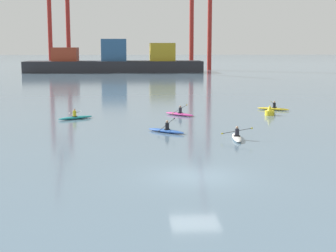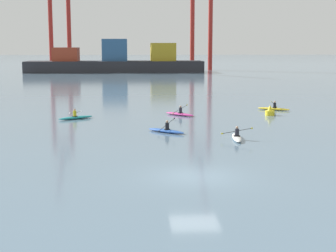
# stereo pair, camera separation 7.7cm
# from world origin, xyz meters

# --- Properties ---
(ground_plane) EXTENTS (800.00, 800.00, 0.00)m
(ground_plane) POSITION_xyz_m (0.00, 0.00, 0.00)
(ground_plane) COLOR slate
(container_barge) EXTENTS (44.97, 9.64, 8.44)m
(container_barge) POSITION_xyz_m (-6.71, 107.44, 2.63)
(container_barge) COLOR #28282D
(container_barge) RESTS_ON ground
(gantry_crane_west) EXTENTS (6.26, 19.12, 33.85)m
(gantry_crane_west) POSITION_xyz_m (-22.73, 121.74, 16.71)
(gantry_crane_west) COLOR maroon
(gantry_crane_west) RESTS_ON ground
(gantry_crane_west_mid) EXTENTS (6.27, 19.12, 38.64)m
(gantry_crane_west_mid) POSITION_xyz_m (16.71, 117.10, 17.93)
(gantry_crane_west_mid) COLOR maroon
(gantry_crane_west_mid) RESTS_ON ground
(channel_buoy) EXTENTS (0.90, 0.90, 1.00)m
(channel_buoy) POSITION_xyz_m (10.04, 22.37, 0.36)
(channel_buoy) COLOR yellow
(channel_buoy) RESTS_ON ground
(kayak_teal) EXTENTS (3.15, 2.40, 0.95)m
(kayak_teal) POSITION_xyz_m (-8.14, 21.14, 0.17)
(kayak_teal) COLOR teal
(kayak_teal) RESTS_ON ground
(kayak_white) EXTENTS (2.25, 3.45, 0.95)m
(kayak_white) POSITION_xyz_m (4.24, 9.99, 0.17)
(kayak_white) COLOR silver
(kayak_white) RESTS_ON ground
(kayak_magenta) EXTENTS (2.77, 2.88, 1.00)m
(kayak_magenta) POSITION_xyz_m (1.47, 22.87, 0.17)
(kayak_magenta) COLOR #C13384
(kayak_magenta) RESTS_ON ground
(kayak_yellow) EXTENTS (3.18, 2.35, 1.07)m
(kayak_yellow) POSITION_xyz_m (11.53, 26.29, 0.17)
(kayak_yellow) COLOR yellow
(kayak_yellow) RESTS_ON ground
(kayak_blue) EXTENTS (2.93, 2.72, 1.08)m
(kayak_blue) POSITION_xyz_m (-0.51, 13.23, 0.17)
(kayak_blue) COLOR #2856B2
(kayak_blue) RESTS_ON ground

